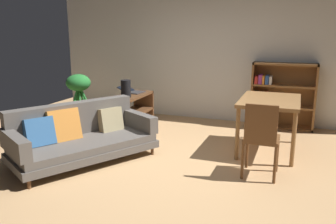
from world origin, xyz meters
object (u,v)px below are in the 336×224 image
(desk_speaker, at_px, (126,89))
(dining_chair_near, at_px, (261,136))
(open_laptop, at_px, (132,91))
(media_console, at_px, (132,112))
(bookshelf, at_px, (279,96))
(fabric_couch, at_px, (80,136))
(dining_table, at_px, (270,105))
(potted_floor_plant, at_px, (79,96))

(desk_speaker, bearing_deg, dining_chair_near, -25.06)
(open_laptop, bearing_deg, media_console, -66.62)
(bookshelf, bearing_deg, dining_chair_near, -91.20)
(fabric_couch, distance_m, dining_table, 2.73)
(dining_chair_near, bearing_deg, fabric_couch, -173.94)
(fabric_couch, xyz_separation_m, media_console, (0.01, 1.59, -0.02))
(open_laptop, bearing_deg, dining_table, -11.77)
(desk_speaker, relative_size, dining_chair_near, 0.31)
(fabric_couch, height_order, bookshelf, bookshelf)
(fabric_couch, bearing_deg, desk_speaker, 89.21)
(potted_floor_plant, bearing_deg, dining_table, -2.69)
(desk_speaker, xyz_separation_m, potted_floor_plant, (-1.01, 0.09, -0.20))
(open_laptop, bearing_deg, fabric_couch, -87.37)
(media_console, relative_size, potted_floor_plant, 1.05)
(dining_table, bearing_deg, dining_chair_near, -90.18)
(potted_floor_plant, bearing_deg, bookshelf, 20.07)
(desk_speaker, bearing_deg, dining_table, -1.66)
(fabric_couch, height_order, desk_speaker, desk_speaker)
(open_laptop, xyz_separation_m, desk_speaker, (0.10, -0.45, 0.12))
(fabric_couch, bearing_deg, bookshelf, 47.98)
(media_console, distance_m, dining_chair_near, 2.73)
(media_console, height_order, dining_table, dining_table)
(desk_speaker, relative_size, potted_floor_plant, 0.30)
(dining_table, bearing_deg, media_console, 172.73)
(fabric_couch, relative_size, dining_chair_near, 2.23)
(dining_chair_near, height_order, bookshelf, bookshelf)
(potted_floor_plant, xyz_separation_m, dining_table, (3.37, -0.16, 0.12))
(open_laptop, relative_size, bookshelf, 0.39)
(dining_chair_near, bearing_deg, desk_speaker, 154.94)
(media_console, height_order, desk_speaker, desk_speaker)
(media_console, bearing_deg, open_laptop, 113.38)
(dining_chair_near, bearing_deg, media_console, 150.56)
(open_laptop, distance_m, desk_speaker, 0.47)
(potted_floor_plant, xyz_separation_m, dining_chair_near, (3.37, -1.19, -0.05))
(dining_table, bearing_deg, fabric_couch, -151.61)
(media_console, height_order, open_laptop, open_laptop)
(fabric_couch, bearing_deg, dining_table, 28.39)
(media_console, relative_size, dining_table, 0.88)
(dining_table, bearing_deg, potted_floor_plant, 177.31)
(open_laptop, distance_m, bookshelf, 2.67)
(potted_floor_plant, distance_m, dining_table, 3.38)
(media_console, relative_size, dining_chair_near, 1.10)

